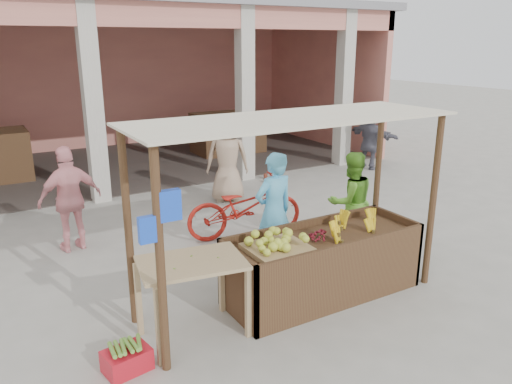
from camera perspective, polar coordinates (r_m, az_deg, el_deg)
ground at (r=6.57m, az=4.00°, el=-12.61°), size 60.00×60.00×0.00m
market_building at (r=14.03m, az=-17.21°, el=13.95°), size 14.40×6.40×4.20m
fruit_stall at (r=6.66m, az=7.66°, el=-8.45°), size 2.60×0.95×0.80m
stall_awning at (r=5.90m, az=3.94°, el=4.57°), size 4.09×1.35×2.39m
banana_heap at (r=6.75m, az=11.23°, el=-3.74°), size 1.00×0.54×0.18m
melon_tray at (r=6.04m, az=2.43°, el=-5.93°), size 0.73×0.63×0.20m
berry_heap at (r=6.45m, az=7.50°, el=-4.83°), size 0.40×0.32×0.13m
side_table at (r=5.60m, az=-7.32°, el=-9.17°), size 1.25×0.93×0.93m
papaya_pile at (r=5.50m, az=-7.41°, el=-6.93°), size 0.66×0.38×0.19m
red_crate at (r=5.51m, az=-14.53°, el=-18.12°), size 0.50×0.40×0.23m
plantain_bundle at (r=5.43m, az=-14.66°, el=-16.78°), size 0.36×0.25×0.07m
produce_sacks at (r=12.03m, az=1.49°, el=2.58°), size 0.70×0.66×0.53m
vendor_blue at (r=7.16m, az=2.06°, el=-1.84°), size 0.74×0.57×1.87m
vendor_green at (r=8.01m, az=10.77°, el=-0.80°), size 0.88×0.60×1.69m
motorcycle at (r=8.46m, az=-1.30°, el=-1.64°), size 1.14×2.20×1.09m
shopper_b at (r=8.35m, az=-20.49°, el=-0.39°), size 1.14×0.73×1.81m
shopper_c at (r=10.30m, az=-3.30°, el=4.32°), size 1.14×0.98×2.00m
shopper_d at (r=13.45m, az=12.94°, el=6.35°), size 0.78×1.67×1.76m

